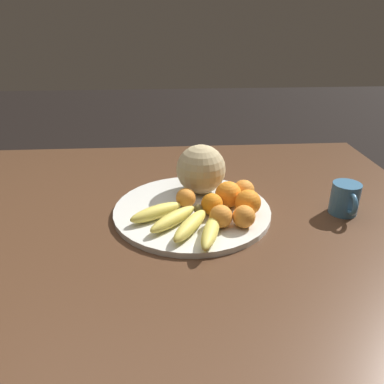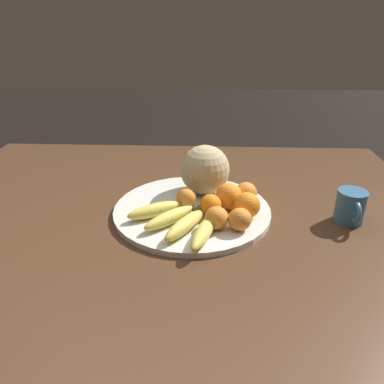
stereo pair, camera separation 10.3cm
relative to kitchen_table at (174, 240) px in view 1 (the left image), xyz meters
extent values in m
cube|color=#4C301E|center=(0.00, 0.00, 0.06)|extent=(1.54, 1.19, 0.04)
cube|color=#4C301E|center=(-0.68, -0.51, -0.32)|extent=(0.07, 0.07, 0.72)
cube|color=#4C301E|center=(0.68, -0.51, -0.32)|extent=(0.07, 0.07, 0.72)
cylinder|color=silver|center=(-0.05, -0.01, 0.09)|extent=(0.44, 0.44, 0.02)
torus|color=navy|center=(-0.05, -0.01, 0.09)|extent=(0.44, 0.44, 0.01)
sphere|color=tan|center=(-0.09, -0.12, 0.17)|extent=(0.15, 0.15, 0.15)
sphere|color=brown|center=(-0.07, 0.03, 0.12)|extent=(0.03, 0.03, 0.03)
ellipsoid|color=#E5D156|center=(0.04, 0.04, 0.12)|extent=(0.15, 0.11, 0.04)
ellipsoid|color=#E5D156|center=(0.00, 0.08, 0.12)|extent=(0.14, 0.14, 0.04)
ellipsoid|color=#E5D156|center=(-0.04, 0.11, 0.12)|extent=(0.12, 0.16, 0.04)
ellipsoid|color=#E5D156|center=(-0.09, 0.14, 0.12)|extent=(0.08, 0.17, 0.04)
sphere|color=orange|center=(-0.11, 0.03, 0.13)|extent=(0.06, 0.06, 0.06)
sphere|color=orange|center=(-0.04, -0.02, 0.13)|extent=(0.06, 0.06, 0.06)
sphere|color=orange|center=(-0.16, -0.02, 0.13)|extent=(0.07, 0.07, 0.07)
sphere|color=orange|center=(-0.20, 0.03, 0.13)|extent=(0.07, 0.07, 0.07)
sphere|color=orange|center=(-0.18, 0.10, 0.13)|extent=(0.06, 0.06, 0.06)
sphere|color=orange|center=(-0.21, -0.05, 0.13)|extent=(0.06, 0.06, 0.06)
sphere|color=orange|center=(-0.12, 0.09, 0.13)|extent=(0.06, 0.06, 0.06)
cube|color=white|center=(-0.15, 0.04, 0.10)|extent=(0.08, 0.07, 0.00)
cylinder|color=#386689|center=(-0.48, 0.01, 0.13)|extent=(0.08, 0.08, 0.09)
torus|color=#386689|center=(-0.48, 0.06, 0.13)|extent=(0.01, 0.06, 0.06)
camera|label=1|loc=(0.01, 0.92, 0.60)|focal=35.00mm
camera|label=2|loc=(-0.09, 0.92, 0.60)|focal=35.00mm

